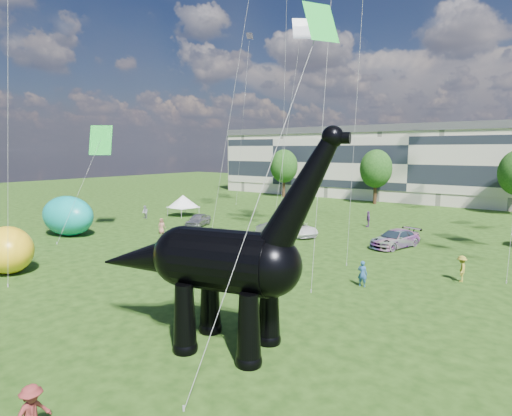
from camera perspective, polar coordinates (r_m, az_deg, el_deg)
The scene contains 13 objects.
ground at distance 22.46m, azimuth -8.16°, elevation -15.49°, with size 220.00×220.00×0.00m, color #16330C.
terrace_row at distance 79.75m, azimuth 20.80°, elevation 5.22°, with size 78.00×11.00×12.00m, color beige.
tree_far_left at distance 80.96m, azimuth 3.74°, elevation 5.94°, with size 5.20×5.20×9.44m.
tree_mid_left at distance 72.55m, azimuth 15.71°, elevation 5.46°, with size 5.20×5.20×9.44m.
dinosaur_sculpture at distance 19.25m, azimuth -5.31°, elevation -7.35°, with size 12.40×4.89×10.14m.
car_silver at distance 50.16m, azimuth -7.73°, elevation -1.60°, with size 1.74×4.32×1.47m, color #A6A5A9.
car_grey at distance 44.40m, azimuth 2.76°, elevation -2.82°, with size 1.46×4.18×1.38m, color slate.
car_white at distance 44.64m, azimuth 5.49°, elevation -2.70°, with size 2.51×5.45×1.51m, color white.
car_dark at distance 41.06m, azimuth 18.07°, elevation -3.91°, with size 2.25×5.54×1.61m, color #595960.
gazebo_left at distance 58.26m, azimuth -9.70°, elevation 0.89°, with size 4.39×4.39×2.82m.
inflatable_teal at distance 48.46m, azimuth -23.80°, elevation -0.95°, with size 6.57×4.11×4.11m, color #0C9B96.
inflatable_yellow at distance 35.68m, azimuth -30.20°, elevation -4.85°, with size 4.41×3.39×3.39m, color yellow.
visitors at distance 33.04m, azimuth 6.08°, elevation -6.24°, with size 46.62×42.54×1.88m.
Camera 1 is at (14.83, -14.36, 8.83)m, focal length 30.00 mm.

